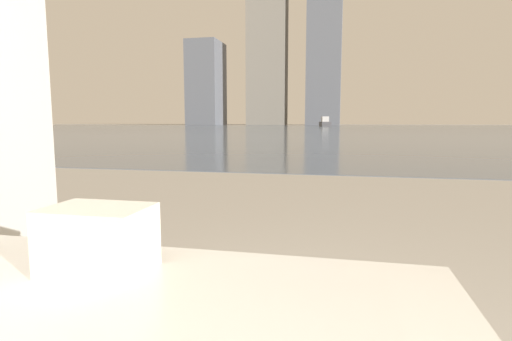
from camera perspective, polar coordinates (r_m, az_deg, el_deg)
towel_stack at (r=1.05m, az=-21.62°, el=-9.15°), size 0.24×0.17×0.16m
harbor_water at (r=62.06m, az=11.86°, el=5.98°), size 180.00×110.00×0.01m
harbor_boat_1 at (r=82.09m, az=9.83°, el=6.72°), size 2.70×5.51×1.98m
skyline_tower_0 at (r=125.62m, az=-7.12°, el=12.19°), size 9.38×12.33×24.91m
skyline_tower_1 at (r=123.23m, az=1.62°, el=19.79°), size 11.37×7.04×56.50m
skyline_tower_2 at (r=119.98m, az=9.79°, el=16.78°), size 9.39×13.39×43.12m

